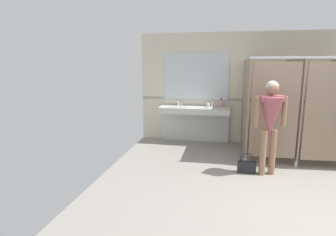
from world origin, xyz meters
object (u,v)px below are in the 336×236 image
(person_standing, at_px, (270,117))
(handbag, at_px, (247,166))
(paper_cup, at_px, (208,106))
(soap_dispenser, at_px, (221,103))

(person_standing, xyz_separation_m, handbag, (-0.34, 0.01, -0.91))
(handbag, relative_size, paper_cup, 3.41)
(soap_dispenser, bearing_deg, handbag, -74.71)
(handbag, height_order, paper_cup, paper_cup)
(handbag, relative_size, soap_dispenser, 1.70)
(person_standing, xyz_separation_m, paper_cup, (-1.12, 1.66, -0.09))
(paper_cup, bearing_deg, person_standing, -55.91)
(handbag, bearing_deg, person_standing, -2.18)
(person_standing, relative_size, soap_dispenser, 7.74)
(person_standing, xyz_separation_m, soap_dispenser, (-0.84, 1.85, -0.05))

